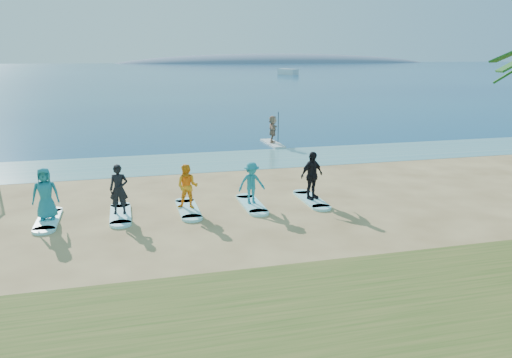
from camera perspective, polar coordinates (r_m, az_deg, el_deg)
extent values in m
plane|color=tan|center=(16.15, 0.40, -5.55)|extent=(600.00, 600.00, 0.00)
plane|color=teal|center=(26.06, -5.66, 2.01)|extent=(600.00, 600.00, 0.00)
plane|color=navy|center=(174.81, -13.79, 11.91)|extent=(600.00, 600.00, 0.00)
ellipsoid|color=slate|center=(329.92, 2.73, 13.13)|extent=(220.00, 56.00, 18.00)
cube|color=silver|center=(30.93, 1.91, 4.08)|extent=(0.78, 3.02, 0.12)
imported|color=tan|center=(30.79, 1.92, 5.71)|extent=(0.97, 1.61, 1.66)
cube|color=silver|center=(138.60, 3.66, 11.81)|extent=(4.28, 7.01, 1.55)
cube|color=#A4F9FF|center=(18.09, -22.66, -4.35)|extent=(0.70, 2.20, 0.09)
imported|color=#1B7687|center=(17.84, -22.94, -1.55)|extent=(0.87, 0.59, 1.74)
cube|color=#A4F9FF|center=(17.90, -15.22, -3.93)|extent=(0.70, 2.20, 0.09)
imported|color=black|center=(17.65, -15.41, -1.14)|extent=(0.69, 0.51, 1.72)
cube|color=#A4F9FF|center=(18.01, -7.75, -3.44)|extent=(0.70, 2.20, 0.09)
imported|color=orange|center=(17.77, -7.84, -0.86)|extent=(0.94, 0.84, 1.59)
cube|color=#A4F9FF|center=(18.41, -0.50, -2.91)|extent=(0.70, 2.20, 0.09)
imported|color=teal|center=(18.19, -0.51, -0.46)|extent=(1.03, 0.63, 1.54)
cube|color=#A4F9FF|center=(19.10, 6.32, -2.37)|extent=(0.70, 2.20, 0.09)
imported|color=black|center=(18.86, 6.40, 0.41)|extent=(1.15, 0.83, 1.82)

